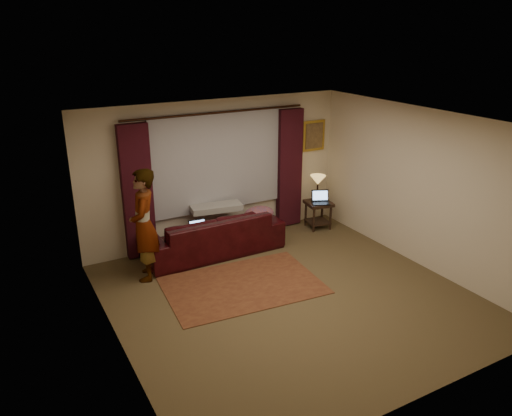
{
  "coord_description": "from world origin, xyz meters",
  "views": [
    {
      "loc": [
        -3.59,
        -5.45,
        3.81
      ],
      "look_at": [
        0.1,
        1.2,
        1.0
      ],
      "focal_mm": 35.0,
      "sensor_mm": 36.0,
      "label": 1
    }
  ],
  "objects_px": {
    "sofa": "(212,226)",
    "laptop_table": "(321,198)",
    "end_table": "(318,215)",
    "person": "(144,225)",
    "tiffany_lamp": "(318,187)",
    "laptop_sofa": "(199,228)"
  },
  "relations": [
    {
      "from": "end_table",
      "to": "person",
      "type": "bearing_deg",
      "value": -173.99
    },
    {
      "from": "laptop_sofa",
      "to": "person",
      "type": "relative_size",
      "value": 0.18
    },
    {
      "from": "laptop_sofa",
      "to": "end_table",
      "type": "height_order",
      "value": "laptop_sofa"
    },
    {
      "from": "tiffany_lamp",
      "to": "laptop_table",
      "type": "height_order",
      "value": "tiffany_lamp"
    },
    {
      "from": "tiffany_lamp",
      "to": "laptop_table",
      "type": "xyz_separation_m",
      "value": [
        -0.09,
        -0.25,
        -0.12
      ]
    },
    {
      "from": "sofa",
      "to": "tiffany_lamp",
      "type": "distance_m",
      "value": 2.39
    },
    {
      "from": "sofa",
      "to": "tiffany_lamp",
      "type": "relative_size",
      "value": 5.0
    },
    {
      "from": "sofa",
      "to": "person",
      "type": "bearing_deg",
      "value": 14.95
    },
    {
      "from": "end_table",
      "to": "laptop_table",
      "type": "relative_size",
      "value": 1.5
    },
    {
      "from": "tiffany_lamp",
      "to": "end_table",
      "type": "bearing_deg",
      "value": -114.02
    },
    {
      "from": "sofa",
      "to": "laptop_table",
      "type": "bearing_deg",
      "value": 177.93
    },
    {
      "from": "end_table",
      "to": "person",
      "type": "relative_size",
      "value": 0.3
    },
    {
      "from": "tiffany_lamp",
      "to": "person",
      "type": "relative_size",
      "value": 0.27
    },
    {
      "from": "laptop_table",
      "to": "person",
      "type": "bearing_deg",
      "value": -151.14
    },
    {
      "from": "sofa",
      "to": "laptop_table",
      "type": "relative_size",
      "value": 6.79
    },
    {
      "from": "end_table",
      "to": "person",
      "type": "xyz_separation_m",
      "value": [
        -3.59,
        -0.38,
        0.62
      ]
    },
    {
      "from": "laptop_sofa",
      "to": "person",
      "type": "xyz_separation_m",
      "value": [
        -0.96,
        -0.14,
        0.29
      ]
    },
    {
      "from": "person",
      "to": "laptop_table",
      "type": "bearing_deg",
      "value": 115.54
    },
    {
      "from": "laptop_sofa",
      "to": "person",
      "type": "height_order",
      "value": "person"
    },
    {
      "from": "tiffany_lamp",
      "to": "person",
      "type": "distance_m",
      "value": 3.7
    },
    {
      "from": "laptop_table",
      "to": "end_table",
      "type": "bearing_deg",
      "value": 101.58
    },
    {
      "from": "end_table",
      "to": "tiffany_lamp",
      "type": "bearing_deg",
      "value": 65.98
    }
  ]
}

